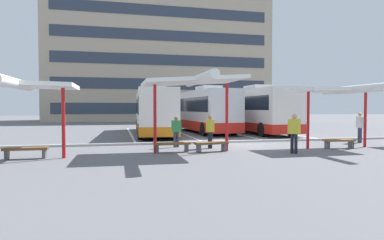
{
  "coord_description": "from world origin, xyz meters",
  "views": [
    {
      "loc": [
        -6.99,
        -16.98,
        1.99
      ],
      "look_at": [
        -2.41,
        2.99,
        1.26
      ],
      "focal_mm": 30.65,
      "sensor_mm": 36.0,
      "label": 1
    }
  ],
  "objects_px": {
    "waiting_shelter_1": "(193,82)",
    "coach_bus_1": "(203,111)",
    "waiting_shelter_0": "(22,86)",
    "waiting_passenger_0": "(176,129)",
    "waiting_passenger_1": "(294,130)",
    "waiting_shelter_2": "(341,91)",
    "bench_2": "(211,145)",
    "waiting_passenger_3": "(210,129)",
    "coach_bus_0": "(153,112)",
    "bench_3": "(339,142)",
    "coach_bus_2": "(249,111)",
    "waiting_passenger_2": "(360,125)",
    "bench_0": "(26,150)",
    "bench_1": "(172,145)"
  },
  "relations": [
    {
      "from": "waiting_shelter_1",
      "to": "coach_bus_1",
      "type": "bearing_deg",
      "value": 73.06
    },
    {
      "from": "waiting_shelter_0",
      "to": "waiting_passenger_0",
      "type": "relative_size",
      "value": 2.71
    },
    {
      "from": "waiting_passenger_1",
      "to": "waiting_shelter_2",
      "type": "bearing_deg",
      "value": 19.22
    },
    {
      "from": "bench_2",
      "to": "waiting_passenger_3",
      "type": "relative_size",
      "value": 0.97
    },
    {
      "from": "coach_bus_0",
      "to": "bench_3",
      "type": "xyz_separation_m",
      "value": [
        8.01,
        -11.3,
        -1.38
      ]
    },
    {
      "from": "coach_bus_2",
      "to": "waiting_passenger_2",
      "type": "relative_size",
      "value": 7.17
    },
    {
      "from": "waiting_shelter_1",
      "to": "waiting_shelter_0",
      "type": "bearing_deg",
      "value": -175.22
    },
    {
      "from": "waiting_passenger_3",
      "to": "waiting_shelter_2",
      "type": "bearing_deg",
      "value": -13.7
    },
    {
      "from": "waiting_shelter_0",
      "to": "waiting_shelter_1",
      "type": "bearing_deg",
      "value": 4.78
    },
    {
      "from": "coach_bus_1",
      "to": "coach_bus_2",
      "type": "distance_m",
      "value": 3.88
    },
    {
      "from": "bench_0",
      "to": "bench_3",
      "type": "height_order",
      "value": "same"
    },
    {
      "from": "bench_0",
      "to": "bench_2",
      "type": "bearing_deg",
      "value": 2.74
    },
    {
      "from": "bench_0",
      "to": "bench_2",
      "type": "height_order",
      "value": "same"
    },
    {
      "from": "coach_bus_1",
      "to": "waiting_shelter_1",
      "type": "distance_m",
      "value": 12.81
    },
    {
      "from": "waiting_passenger_0",
      "to": "waiting_shelter_0",
      "type": "bearing_deg",
      "value": -156.05
    },
    {
      "from": "coach_bus_0",
      "to": "waiting_passenger_3",
      "type": "height_order",
      "value": "coach_bus_0"
    },
    {
      "from": "bench_1",
      "to": "bench_2",
      "type": "relative_size",
      "value": 1.05
    },
    {
      "from": "coach_bus_1",
      "to": "waiting_passenger_3",
      "type": "xyz_separation_m",
      "value": [
        -2.5,
        -10.71,
        -0.8
      ]
    },
    {
      "from": "waiting_shelter_1",
      "to": "bench_2",
      "type": "xyz_separation_m",
      "value": [
        0.9,
        0.19,
        -2.81
      ]
    },
    {
      "from": "waiting_shelter_0",
      "to": "coach_bus_1",
      "type": "bearing_deg",
      "value": 50.46
    },
    {
      "from": "bench_0",
      "to": "bench_2",
      "type": "xyz_separation_m",
      "value": [
        7.72,
        0.37,
        -0.0
      ]
    },
    {
      "from": "waiting_shelter_1",
      "to": "waiting_passenger_3",
      "type": "distance_m",
      "value": 2.91
    },
    {
      "from": "coach_bus_1",
      "to": "bench_1",
      "type": "bearing_deg",
      "value": -111.38
    },
    {
      "from": "coach_bus_0",
      "to": "bench_2",
      "type": "bearing_deg",
      "value": -82.67
    },
    {
      "from": "waiting_shelter_2",
      "to": "coach_bus_1",
      "type": "bearing_deg",
      "value": 107.1
    },
    {
      "from": "waiting_shelter_1",
      "to": "bench_3",
      "type": "height_order",
      "value": "waiting_shelter_1"
    },
    {
      "from": "bench_1",
      "to": "waiting_passenger_3",
      "type": "relative_size",
      "value": 1.02
    },
    {
      "from": "coach_bus_0",
      "to": "coach_bus_2",
      "type": "bearing_deg",
      "value": 1.99
    },
    {
      "from": "bench_1",
      "to": "waiting_shelter_2",
      "type": "height_order",
      "value": "waiting_shelter_2"
    },
    {
      "from": "waiting_shelter_1",
      "to": "bench_3",
      "type": "relative_size",
      "value": 3.27
    },
    {
      "from": "bench_2",
      "to": "waiting_shelter_2",
      "type": "xyz_separation_m",
      "value": [
        6.58,
        -0.24,
        2.5
      ]
    },
    {
      "from": "bench_3",
      "to": "waiting_shelter_0",
      "type": "bearing_deg",
      "value": -177.59
    },
    {
      "from": "coach_bus_0",
      "to": "bench_3",
      "type": "bearing_deg",
      "value": -54.67
    },
    {
      "from": "coach_bus_2",
      "to": "waiting_passenger_1",
      "type": "relative_size",
      "value": 7.14
    },
    {
      "from": "bench_0",
      "to": "bench_1",
      "type": "distance_m",
      "value": 5.95
    },
    {
      "from": "waiting_passenger_3",
      "to": "bench_0",
      "type": "bearing_deg",
      "value": -168.32
    },
    {
      "from": "waiting_shelter_1",
      "to": "waiting_passenger_0",
      "type": "bearing_deg",
      "value": 98.71
    },
    {
      "from": "bench_2",
      "to": "waiting_passenger_3",
      "type": "distance_m",
      "value": 1.46
    },
    {
      "from": "waiting_shelter_2",
      "to": "waiting_shelter_1",
      "type": "bearing_deg",
      "value": 179.61
    },
    {
      "from": "bench_3",
      "to": "waiting_shelter_1",
      "type": "bearing_deg",
      "value": -179.76
    },
    {
      "from": "waiting_shelter_2",
      "to": "waiting_passenger_0",
      "type": "distance_m",
      "value": 8.4
    },
    {
      "from": "bench_2",
      "to": "waiting_passenger_1",
      "type": "height_order",
      "value": "waiting_passenger_1"
    },
    {
      "from": "coach_bus_0",
      "to": "waiting_passenger_1",
      "type": "distance_m",
      "value": 13.41
    },
    {
      "from": "coach_bus_1",
      "to": "bench_1",
      "type": "xyz_separation_m",
      "value": [
        -4.61,
        -11.78,
        -1.42
      ]
    },
    {
      "from": "waiting_passenger_2",
      "to": "coach_bus_0",
      "type": "bearing_deg",
      "value": 139.97
    },
    {
      "from": "waiting_passenger_0",
      "to": "waiting_passenger_2",
      "type": "relative_size",
      "value": 0.91
    },
    {
      "from": "coach_bus_0",
      "to": "bench_0",
      "type": "bearing_deg",
      "value": -118.62
    },
    {
      "from": "waiting_passenger_1",
      "to": "bench_0",
      "type": "bearing_deg",
      "value": 174.97
    },
    {
      "from": "waiting_shelter_0",
      "to": "bench_1",
      "type": "bearing_deg",
      "value": 9.36
    },
    {
      "from": "coach_bus_0",
      "to": "coach_bus_1",
      "type": "xyz_separation_m",
      "value": [
        4.24,
        0.85,
        0.03
      ]
    }
  ]
}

